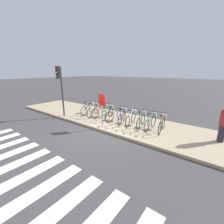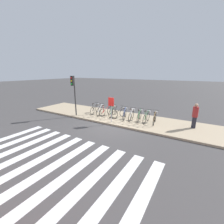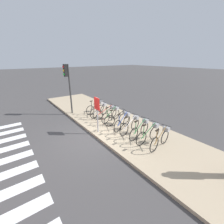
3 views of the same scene
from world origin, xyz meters
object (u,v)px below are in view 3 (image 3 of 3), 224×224
parked_bicycle_3 (112,114)px  parked_bicycle_5 (123,121)px  traffic_light (67,79)px  parked_bicycle_6 (131,124)px  parked_bicycle_4 (118,118)px  parked_bicycle_0 (97,107)px  parked_bicycle_9 (161,138)px  parked_bicycle_8 (150,133)px  parked_bicycle_1 (100,110)px  sign_post (97,109)px  parked_bicycle_7 (141,129)px  parked_bicycle_2 (106,112)px

parked_bicycle_3 → parked_bicycle_5: 1.19m
traffic_light → parked_bicycle_6: bearing=17.5°
parked_bicycle_4 → parked_bicycle_0: bearing=179.3°
parked_bicycle_4 → parked_bicycle_9: 2.79m
parked_bicycle_3 → parked_bicycle_4: size_ratio=1.02×
parked_bicycle_6 → parked_bicycle_8: bearing=1.5°
parked_bicycle_1 → sign_post: sign_post is taller
parked_bicycle_4 → parked_bicycle_8: (2.23, -0.01, 0.00)m
parked_bicycle_5 → parked_bicycle_9: same height
parked_bicycle_3 → parked_bicycle_7: size_ratio=1.00×
parked_bicycle_0 → parked_bicycle_7: size_ratio=1.00×
parked_bicycle_2 → parked_bicycle_3: same height
parked_bicycle_9 → traffic_light: size_ratio=0.47×
parked_bicycle_0 → parked_bicycle_3: (1.73, 0.03, 0.00)m
parked_bicycle_2 → parked_bicycle_8: bearing=-0.0°
parked_bicycle_6 → traffic_light: (-4.47, -1.41, 1.91)m
parked_bicycle_6 → parked_bicycle_2: bearing=179.2°
parked_bicycle_0 → parked_bicycle_6: size_ratio=1.00×
traffic_light → parked_bicycle_4: bearing=23.1°
parked_bicycle_4 → parked_bicycle_2: bearing=-179.7°
parked_bicycle_0 → sign_post: size_ratio=0.84×
parked_bicycle_4 → traffic_light: 4.17m
parked_bicycle_0 → parked_bicycle_9: bearing=0.2°
parked_bicycle_8 → sign_post: bearing=-147.3°
parked_bicycle_7 → sign_post: bearing=-138.9°
parked_bicycle_0 → parked_bicycle_6: bearing=-1.1°
parked_bicycle_2 → parked_bicycle_5: (1.67, -0.06, 0.00)m
parked_bicycle_7 → parked_bicycle_8: same height
sign_post → parked_bicycle_0: bearing=150.1°
parked_bicycle_7 → parked_bicycle_9: size_ratio=1.00×
parked_bicycle_8 → sign_post: 2.70m
parked_bicycle_0 → parked_bicycle_8: same height
parked_bicycle_6 → parked_bicycle_8: 1.17m
sign_post → parked_bicycle_4: bearing=92.6°
sign_post → parked_bicycle_7: bearing=41.1°
parked_bicycle_3 → parked_bicycle_8: bearing=-1.3°
traffic_light → parked_bicycle_8: bearing=14.4°
parked_bicycle_3 → sign_post: size_ratio=0.83×
parked_bicycle_3 → parked_bicycle_1: bearing=-172.7°
parked_bicycle_5 → parked_bicycle_0: bearing=178.2°
parked_bicycle_3 → parked_bicycle_9: (3.48, -0.01, 0.00)m
parked_bicycle_0 → parked_bicycle_5: 2.92m
parked_bicycle_0 → sign_post: bearing=-29.9°
parked_bicycle_4 → parked_bicycle_3: bearing=175.3°
parked_bicycle_7 → parked_bicycle_1: bearing=-178.6°
parked_bicycle_8 → parked_bicycle_2: bearing=180.0°
parked_bicycle_1 → parked_bicycle_4: size_ratio=1.01×
parked_bicycle_5 → parked_bicycle_4: bearing=172.6°
parked_bicycle_0 → parked_bicycle_7: same height
parked_bicycle_4 → parked_bicycle_9: bearing=1.0°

